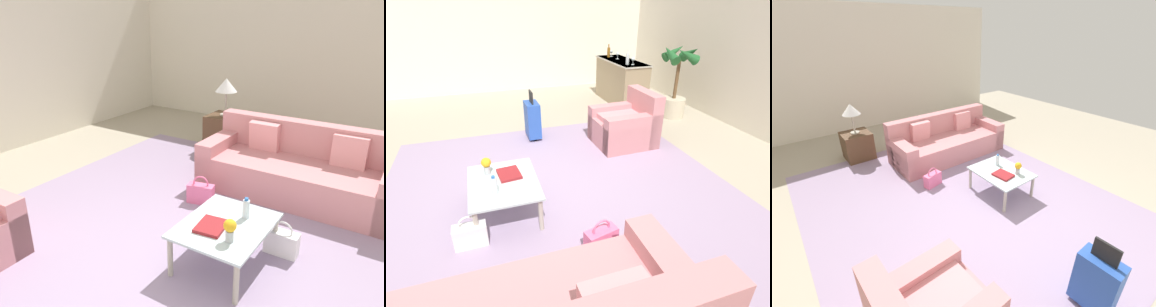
# 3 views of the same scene
# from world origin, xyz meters

# --- Properties ---
(ground_plane) EXTENTS (12.00, 12.00, 0.00)m
(ground_plane) POSITION_xyz_m (0.00, 0.00, 0.00)
(ground_plane) COLOR #A89E89
(wall_right) EXTENTS (0.12, 8.00, 3.10)m
(wall_right) POSITION_xyz_m (5.06, 0.00, 1.55)
(wall_right) COLOR silver
(wall_right) RESTS_ON ground
(area_rug) EXTENTS (5.20, 4.40, 0.01)m
(area_rug) POSITION_xyz_m (0.60, 0.20, 0.00)
(area_rug) COLOR #9984A3
(area_rug) RESTS_ON ground
(couch) EXTENTS (0.98, 2.41, 0.88)m
(couch) POSITION_xyz_m (2.20, -0.60, 0.30)
(couch) COLOR #C67F84
(couch) RESTS_ON ground
(coffee_table) EXTENTS (0.93, 0.74, 0.42)m
(coffee_table) POSITION_xyz_m (0.40, -0.50, 0.37)
(coffee_table) COLOR silver
(coffee_table) RESTS_ON ground
(water_bottle) EXTENTS (0.06, 0.06, 0.20)m
(water_bottle) POSITION_xyz_m (0.60, -0.60, 0.51)
(water_bottle) COLOR silver
(water_bottle) RESTS_ON coffee_table
(coffee_table_book) EXTENTS (0.32, 0.27, 0.03)m
(coffee_table_book) POSITION_xyz_m (0.28, -0.42, 0.43)
(coffee_table_book) COLOR maroon
(coffee_table_book) RESTS_ON coffee_table
(flower_vase) EXTENTS (0.11, 0.11, 0.21)m
(flower_vase) POSITION_xyz_m (0.18, -0.65, 0.54)
(flower_vase) COLOR #B2B7BC
(flower_vase) RESTS_ON coffee_table
(side_table) EXTENTS (0.56, 0.56, 0.58)m
(side_table) POSITION_xyz_m (3.20, 1.00, 0.29)
(side_table) COLOR #513823
(side_table) RESTS_ON ground
(table_lamp) EXTENTS (0.36, 0.36, 0.62)m
(table_lamp) POSITION_xyz_m (3.20, 1.00, 1.07)
(table_lamp) COLOR #ADA899
(table_lamp) RESTS_ON side_table
(suitcase_blue) EXTENTS (0.40, 0.23, 0.85)m
(suitcase_blue) POSITION_xyz_m (-1.60, 0.20, 0.36)
(suitcase_blue) COLOR #2851AD
(suitcase_blue) RESTS_ON ground
(handbag_pink) EXTENTS (0.21, 0.34, 0.36)m
(handbag_pink) POSITION_xyz_m (1.29, 0.31, 0.13)
(handbag_pink) COLOR pink
(handbag_pink) RESTS_ON ground
(handbag_white) EXTENTS (0.15, 0.32, 0.36)m
(handbag_white) POSITION_xyz_m (0.82, -0.89, 0.13)
(handbag_white) COLOR white
(handbag_white) RESTS_ON ground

